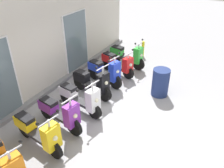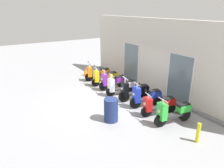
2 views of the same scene
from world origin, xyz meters
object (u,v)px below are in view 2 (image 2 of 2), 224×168
object	(u,v)px
curb_bollard	(198,133)
scooter_orange	(98,73)
scooter_purple	(112,81)
traffic_cone	(86,72)
scooter_blue	(146,97)
scooter_red	(159,105)
scooter_green	(173,112)
trash_bin	(111,110)
scooter_yellow	(105,77)
scooter_black	(134,91)
scooter_white	(120,86)

from	to	relation	value
curb_bollard	scooter_orange	bearing A→B (deg)	178.21
scooter_purple	traffic_cone	world-z (taller)	scooter_purple
scooter_blue	scooter_red	world-z (taller)	scooter_blue
curb_bollard	scooter_purple	bearing A→B (deg)	178.10
scooter_purple	scooter_green	xyz separation A→B (m)	(4.27, 0.00, 0.00)
scooter_green	trash_bin	xyz separation A→B (m)	(-1.44, -1.86, -0.03)
scooter_yellow	scooter_blue	size ratio (longest dim) A/B	1.04
trash_bin	scooter_yellow	bearing A→B (deg)	153.28
scooter_black	scooter_blue	world-z (taller)	scooter_black
scooter_orange	scooter_white	size ratio (longest dim) A/B	0.99
scooter_purple	trash_bin	size ratio (longest dim) A/B	1.70
scooter_red	trash_bin	bearing A→B (deg)	-108.77
trash_bin	traffic_cone	world-z (taller)	trash_bin
scooter_white	traffic_cone	xyz separation A→B (m)	(-3.90, -0.09, -0.21)
scooter_orange	scooter_yellow	world-z (taller)	scooter_yellow
trash_bin	curb_bollard	xyz separation A→B (m)	(2.72, 1.67, -0.11)
scooter_orange	trash_bin	xyz separation A→B (m)	(4.59, -1.90, -0.02)
scooter_yellow	scooter_green	size ratio (longest dim) A/B	0.97
scooter_yellow	scooter_red	bearing A→B (deg)	0.81
trash_bin	curb_bollard	distance (m)	3.19
scooter_blue	trash_bin	xyz separation A→B (m)	(0.24, -1.95, -0.04)
scooter_purple	scooter_black	bearing A→B (deg)	3.37
scooter_black	trash_bin	xyz separation A→B (m)	(1.08, -1.96, -0.02)
scooter_purple	scooter_blue	xyz separation A→B (m)	(2.59, 0.10, 0.01)
curb_bollard	scooter_red	bearing A→B (deg)	173.70
scooter_purple	scooter_white	bearing A→B (deg)	-4.72
scooter_blue	traffic_cone	distance (m)	5.66
scooter_green	traffic_cone	world-z (taller)	scooter_green
trash_bin	scooter_purple	bearing A→B (deg)	146.79
curb_bollard	scooter_blue	bearing A→B (deg)	174.55
scooter_white	scooter_green	xyz separation A→B (m)	(3.42, 0.07, 0.02)
scooter_black	scooter_green	bearing A→B (deg)	-2.25
scooter_red	scooter_yellow	bearing A→B (deg)	-179.19
scooter_blue	curb_bollard	world-z (taller)	scooter_blue
scooter_black	traffic_cone	xyz separation A→B (m)	(-4.81, -0.26, -0.22)
scooter_blue	trash_bin	world-z (taller)	scooter_blue
scooter_orange	scooter_red	distance (m)	5.23
traffic_cone	scooter_green	bearing A→B (deg)	1.26
scooter_blue	curb_bollard	distance (m)	2.97
scooter_blue	scooter_green	world-z (taller)	scooter_blue
traffic_cone	curb_bollard	bearing A→B (deg)	-0.19
scooter_orange	scooter_blue	world-z (taller)	scooter_blue
scooter_white	scooter_blue	world-z (taller)	scooter_blue
scooter_yellow	traffic_cone	xyz separation A→B (m)	(-2.24, -0.14, -0.22)
scooter_purple	scooter_black	distance (m)	1.76
scooter_orange	scooter_purple	distance (m)	1.76
scooter_orange	scooter_red	bearing A→B (deg)	0.00
scooter_orange	scooter_purple	bearing A→B (deg)	-1.44
scooter_white	scooter_red	bearing A→B (deg)	2.49
scooter_purple	scooter_green	size ratio (longest dim) A/B	0.95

